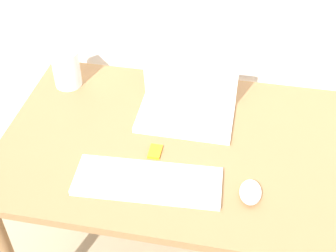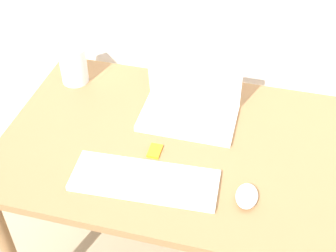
% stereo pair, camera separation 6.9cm
% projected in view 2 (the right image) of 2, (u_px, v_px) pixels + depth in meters
% --- Properties ---
extents(desk, '(1.23, 0.77, 0.76)m').
position_uv_depth(desk, '(186.00, 163.00, 1.61)').
color(desk, olive).
rests_on(desk, ground_plane).
extents(laptop, '(0.33, 0.22, 0.23)m').
position_uv_depth(laptop, '(190.00, 103.00, 1.63)').
color(laptop, white).
rests_on(laptop, desk).
extents(keyboard, '(0.45, 0.18, 0.02)m').
position_uv_depth(keyboard, '(145.00, 180.00, 1.41)').
color(keyboard, white).
rests_on(keyboard, desk).
extents(mouse, '(0.07, 0.10, 0.03)m').
position_uv_depth(mouse, '(247.00, 196.00, 1.36)').
color(mouse, white).
rests_on(mouse, desk).
extents(vase, '(0.10, 0.10, 0.21)m').
position_uv_depth(vase, '(72.00, 58.00, 1.74)').
color(vase, white).
rests_on(vase, desk).
extents(mp3_player, '(0.04, 0.06, 0.01)m').
position_uv_depth(mp3_player, '(155.00, 151.00, 1.52)').
color(mp3_player, orange).
rests_on(mp3_player, desk).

